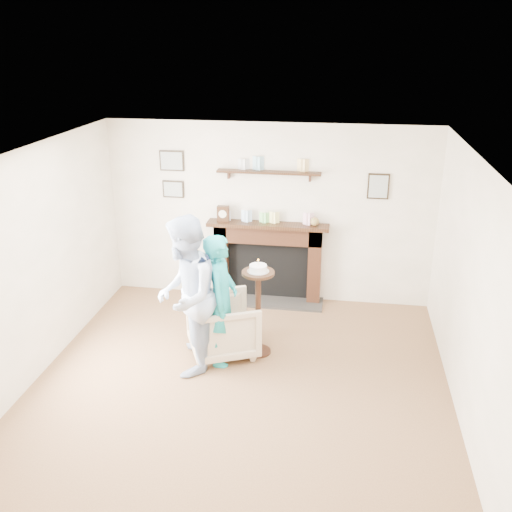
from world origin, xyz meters
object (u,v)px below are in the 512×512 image
Objects in this scene: woman at (222,359)px; pedestal_table at (258,296)px; man at (189,367)px; armchair at (224,352)px.

woman is 1.29× the size of pedestal_table.
man is 1.50× the size of pedestal_table.
armchair is 0.50× the size of woman.
man reaches higher than armchair.
woman is at bearing 160.32° from armchair.
pedestal_table is at bearing -105.73° from armchair.
armchair is at bearing -171.49° from pedestal_table.
pedestal_table is at bearing 115.95° from man.
pedestal_table is (0.73, 0.46, 0.74)m from man.
man is at bearing 121.53° from woman.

